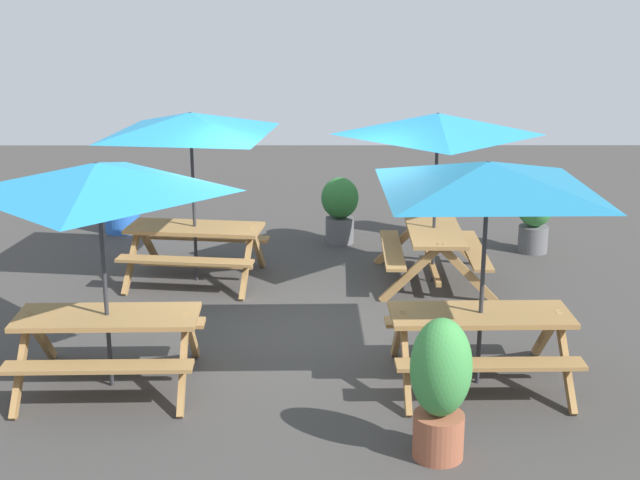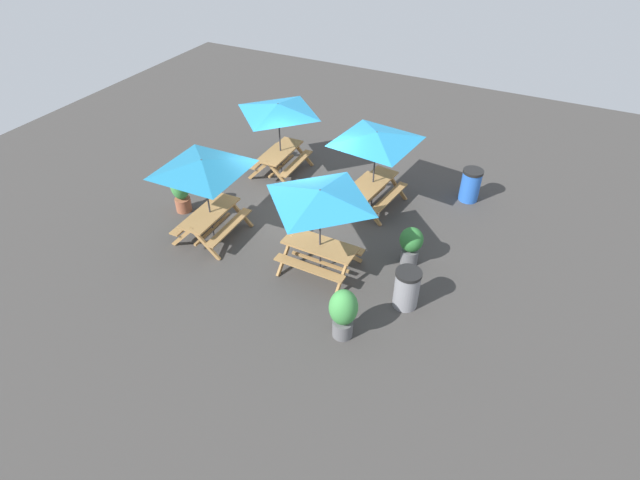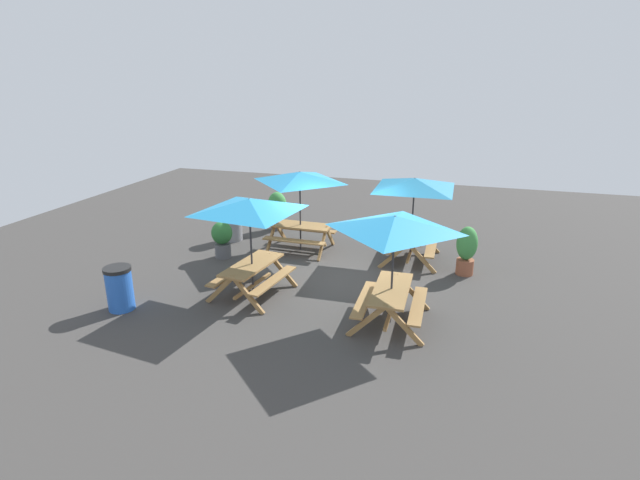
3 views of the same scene
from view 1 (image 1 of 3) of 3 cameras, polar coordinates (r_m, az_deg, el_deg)
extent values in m
plane|color=#3D3A38|center=(10.58, -1.28, -5.62)|extent=(24.00, 24.00, 0.00)
cube|color=olive|center=(12.10, -8.02, 0.77)|extent=(1.88, 0.93, 0.05)
cube|color=olive|center=(12.69, -7.32, 0.17)|extent=(1.82, 0.49, 0.04)
cube|color=olive|center=(11.67, -8.66, -1.33)|extent=(1.82, 0.49, 0.04)
cube|color=olive|center=(12.36, -4.02, -0.55)|extent=(0.16, 0.80, 0.81)
cube|color=olive|center=(11.68, -4.72, -1.59)|extent=(0.16, 0.80, 0.81)
cube|color=olive|center=(12.76, -10.90, -0.28)|extent=(0.16, 0.80, 0.81)
cube|color=olive|center=(12.10, -11.97, -1.26)|extent=(0.16, 0.80, 0.81)
cube|color=olive|center=(12.25, -7.92, -1.58)|extent=(1.56, 0.27, 0.06)
cylinder|color=#2D2D33|center=(11.99, -8.09, 2.65)|extent=(0.04, 0.04, 2.30)
pyramid|color=#268CC6|center=(11.80, -8.29, 7.42)|extent=(2.80, 2.80, 0.28)
cube|color=olive|center=(9.11, -13.46, -4.81)|extent=(1.81, 0.74, 0.05)
cube|color=olive|center=(9.71, -12.70, -5.24)|extent=(1.81, 0.30, 0.04)
cube|color=olive|center=(8.72, -14.07, -7.89)|extent=(1.81, 0.30, 0.04)
cube|color=olive|center=(9.45, -8.21, -6.14)|extent=(0.08, 0.80, 0.81)
cube|color=olive|center=(8.79, -8.76, -7.96)|extent=(0.08, 0.80, 0.81)
cube|color=olive|center=(9.76, -17.39, -6.01)|extent=(0.08, 0.80, 0.81)
cube|color=olive|center=(9.12, -18.61, -7.74)|extent=(0.08, 0.80, 0.81)
cube|color=olive|center=(9.31, -13.25, -7.80)|extent=(1.56, 0.10, 0.06)
cylinder|color=#2D2D33|center=(8.97, -13.64, -2.37)|extent=(0.04, 0.04, 2.30)
pyramid|color=#268CC6|center=(8.71, -14.08, 3.94)|extent=(2.04, 2.04, 0.28)
cube|color=olive|center=(12.01, 7.31, 0.69)|extent=(0.74, 1.81, 0.05)
cube|color=olive|center=(12.05, 4.66, -0.62)|extent=(0.30, 1.81, 0.04)
cube|color=olive|center=(12.17, 9.83, -0.65)|extent=(0.30, 1.81, 0.04)
cube|color=olive|center=(12.83, 5.27, 0.05)|extent=(0.80, 0.08, 0.81)
cube|color=olive|center=(12.90, 8.50, 0.03)|extent=(0.80, 0.08, 0.81)
cube|color=olive|center=(11.35, 5.81, -2.17)|extent=(0.80, 0.08, 0.81)
cube|color=olive|center=(11.43, 9.46, -2.17)|extent=(0.80, 0.08, 0.81)
cube|color=olive|center=(12.16, 7.22, -1.67)|extent=(0.10, 1.56, 0.06)
cylinder|color=#2D2D33|center=(11.91, 7.38, 2.59)|extent=(0.04, 0.04, 2.30)
pyramid|color=#268CC6|center=(11.71, 7.56, 7.39)|extent=(2.04, 2.04, 0.28)
cube|color=olive|center=(9.06, 10.24, -4.74)|extent=(1.81, 0.73, 0.05)
cube|color=olive|center=(9.66, 9.53, -5.17)|extent=(1.80, 0.29, 0.04)
cube|color=olive|center=(8.67, 10.84, -7.83)|extent=(1.80, 0.29, 0.04)
cube|color=olive|center=(9.70, 14.26, -5.89)|extent=(0.07, 0.80, 0.81)
cube|color=olive|center=(9.06, 15.45, -7.62)|extent=(0.07, 0.80, 0.81)
cube|color=olive|center=(9.41, 5.01, -6.12)|extent=(0.07, 0.80, 0.81)
cube|color=olive|center=(8.75, 5.51, -7.95)|extent=(0.07, 0.80, 0.81)
cube|color=olive|center=(9.26, 10.08, -7.74)|extent=(1.56, 0.10, 0.06)
cylinder|color=#2D2D33|center=(8.92, 10.37, -2.28)|extent=(0.04, 0.04, 2.30)
pyramid|color=teal|center=(8.66, 10.71, 4.07)|extent=(2.83, 2.83, 0.28)
cylinder|color=gray|center=(14.30, 7.06, 2.03)|extent=(0.56, 0.56, 0.90)
cylinder|color=black|center=(14.18, 7.12, 3.95)|extent=(0.59, 0.59, 0.08)
cylinder|color=blue|center=(14.77, -12.60, 2.23)|extent=(0.56, 0.56, 0.90)
cylinder|color=black|center=(14.66, -12.72, 4.08)|extent=(0.59, 0.59, 0.08)
cylinder|color=#59595B|center=(13.77, 13.47, 0.07)|extent=(0.44, 0.44, 0.40)
ellipsoid|color=#3D8C42|center=(13.62, 13.64, 2.57)|extent=(0.61, 0.61, 0.84)
cylinder|color=#59595B|center=(13.87, 1.27, 0.64)|extent=(0.44, 0.44, 0.40)
ellipsoid|color=#2D7233|center=(13.74, 1.28, 2.71)|extent=(0.58, 0.58, 0.63)
cylinder|color=#935138|center=(7.88, 7.57, -12.30)|extent=(0.44, 0.44, 0.40)
ellipsoid|color=#3D8C42|center=(7.60, 7.75, -8.08)|extent=(0.52, 0.52, 0.87)
camera|label=2|loc=(18.93, 35.35, 26.52)|focal=28.00mm
camera|label=3|loc=(13.39, -60.79, 12.64)|focal=28.00mm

